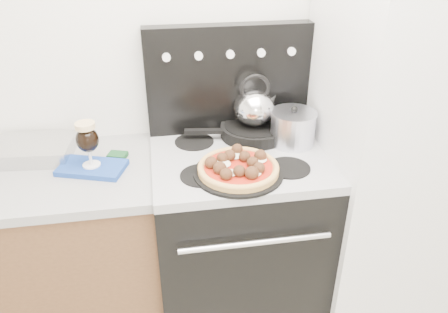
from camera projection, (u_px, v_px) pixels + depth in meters
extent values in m
cube|color=silver|center=(209.00, 60.00, 2.02)|extent=(3.50, 0.01, 2.50)
cube|color=brown|center=(1.00, 264.00, 2.01)|extent=(1.45, 0.60, 0.86)
cube|color=black|center=(237.00, 240.00, 2.14)|extent=(0.76, 0.65, 0.88)
cube|color=#ADADB2|center=(239.00, 158.00, 1.92)|extent=(0.76, 0.65, 0.04)
cube|color=black|center=(228.00, 79.00, 2.02)|extent=(0.76, 0.08, 0.50)
cube|color=silver|center=(392.00, 139.00, 1.97)|extent=(0.64, 0.68, 1.90)
cube|color=silver|center=(33.00, 150.00, 1.92)|extent=(0.35, 0.27, 0.07)
cube|color=#1C409A|center=(92.00, 168.00, 1.83)|extent=(0.31, 0.23, 0.02)
cylinder|color=black|center=(238.00, 173.00, 1.76)|extent=(0.37, 0.37, 0.01)
cylinder|color=black|center=(253.00, 130.00, 2.05)|extent=(0.35, 0.35, 0.06)
cylinder|color=silver|center=(293.00, 129.00, 1.97)|extent=(0.25, 0.25, 0.15)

